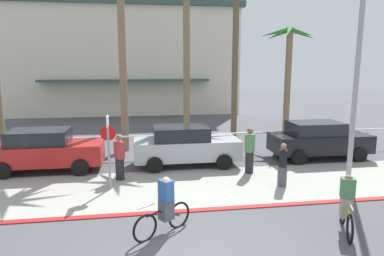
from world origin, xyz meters
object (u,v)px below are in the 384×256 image
Objects in this scene: stop_sign_bike_lane at (108,142)px; cyclist_yellow_1 at (347,205)px; car_silver_2 at (185,145)px; cyclist_black_0 at (165,207)px; palm_tree_4 at (236,31)px; streetlight_curb at (362,63)px; palm_tree_2 at (121,16)px; pedestrian_1 at (250,152)px; car_black_3 at (319,140)px; pedestrian_0 at (120,159)px; pedestrian_2 at (283,167)px; car_red_1 at (45,150)px; palm_tree_3 at (186,25)px; palm_tree_5 at (288,57)px.

stop_sign_bike_lane reaches higher than cyclist_yellow_1.
car_silver_2 reaches higher than cyclist_black_0.
streetlight_curb is at bearing -78.76° from palm_tree_4.
stop_sign_bike_lane is 8.98m from streetlight_curb.
cyclist_yellow_1 is (4.61, -0.58, 0.00)m from cyclist_black_0.
palm_tree_2 is at bearing 142.40° from streetlight_curb.
palm_tree_4 is 4.61× the size of pedestrian_1.
stop_sign_bike_lane is 9.55m from car_black_3.
pedestrian_1 is (4.99, 0.04, 0.06)m from pedestrian_0.
cyclist_yellow_1 is at bearing -79.35° from pedestrian_1.
palm_tree_4 is 4.98× the size of cyclist_yellow_1.
pedestrian_2 is (4.34, 2.82, 0.01)m from cyclist_black_0.
palm_tree_4 reaches higher than car_red_1.
palm_tree_3 is 1.91× the size of car_red_1.
palm_tree_3 reaches higher than car_black_3.
cyclist_black_0 is 5.18m from pedestrian_2.
palm_tree_4 reaches higher than pedestrian_2.
car_black_3 is (8.80, -2.88, -5.60)m from palm_tree_2.
pedestrian_1 is (-3.28, 1.75, -3.42)m from streetlight_curb.
car_silver_2 is at bearing -98.49° from palm_tree_3.
palm_tree_4 reaches higher than cyclist_yellow_1.
palm_tree_5 is 13.60m from car_red_1.
palm_tree_5 reaches higher than pedestrian_2.
car_red_1 is 1.00× the size of car_silver_2.
car_red_1 is 8.16m from pedestrian_1.
palm_tree_2 is 7.02m from palm_tree_4.
palm_tree_2 is at bearing 89.63° from pedestrian_0.
cyclist_black_0 is at bearing -129.55° from pedestrian_1.
car_black_3 is at bearing 39.41° from cyclist_black_0.
stop_sign_bike_lane is 0.58× the size of car_red_1.
car_red_1 is 5.67m from car_silver_2.
palm_tree_3 reaches higher than pedestrian_0.
palm_tree_4 is 4.90× the size of pedestrian_0.
car_silver_2 is at bearing 40.74° from stop_sign_bike_lane.
car_black_3 is at bearing 46.63° from pedestrian_2.
cyclist_yellow_1 is (2.61, -11.03, -5.60)m from palm_tree_3.
palm_tree_3 is at bearing 23.10° from palm_tree_2.
stop_sign_bike_lane reaches higher than car_black_3.
palm_tree_2 is at bearing 44.72° from car_red_1.
cyclist_yellow_1 is at bearing -76.70° from palm_tree_3.
pedestrian_1 is (-1.47, -7.38, -5.30)m from palm_tree_4.
car_red_1 is at bearing 135.95° from stop_sign_bike_lane.
car_silver_2 is 3.08m from pedestrian_0.
stop_sign_bike_lane is 7.46m from cyclist_yellow_1.
stop_sign_bike_lane is 0.58× the size of car_silver_2.
stop_sign_bike_lane is 11.68m from palm_tree_4.
cyclist_black_0 is 0.83× the size of pedestrian_1.
pedestrian_2 is at bearing -133.37° from car_black_3.
palm_tree_5 is 8.45m from pedestrian_1.
streetlight_curb is at bearing -57.50° from palm_tree_3.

